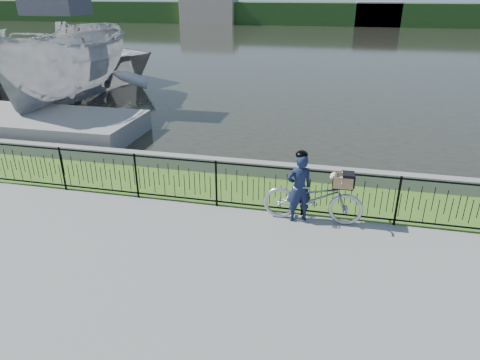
% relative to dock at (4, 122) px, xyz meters
% --- Properties ---
extents(ground, '(120.00, 120.00, 0.00)m').
position_rel_dock_xyz_m(ground, '(10.00, -5.50, -0.35)').
color(ground, gray).
rests_on(ground, ground).
extents(grass_strip, '(60.00, 2.00, 0.01)m').
position_rel_dock_xyz_m(grass_strip, '(10.00, -2.90, -0.35)').
color(grass_strip, '#426C21').
rests_on(grass_strip, ground).
extents(water, '(120.00, 120.00, 0.00)m').
position_rel_dock_xyz_m(water, '(10.00, 27.50, -0.35)').
color(water, black).
rests_on(water, ground).
extents(quay_wall, '(60.00, 0.30, 0.40)m').
position_rel_dock_xyz_m(quay_wall, '(10.00, -1.90, -0.15)').
color(quay_wall, gray).
rests_on(quay_wall, ground).
extents(fence, '(14.00, 0.06, 1.15)m').
position_rel_dock_xyz_m(fence, '(10.00, -3.90, 0.23)').
color(fence, black).
rests_on(fence, ground).
extents(far_treeline, '(120.00, 6.00, 3.00)m').
position_rel_dock_xyz_m(far_treeline, '(10.00, 54.50, 1.15)').
color(far_treeline, '#23441A').
rests_on(far_treeline, ground).
extents(far_building_left, '(8.00, 4.00, 4.00)m').
position_rel_dock_xyz_m(far_building_left, '(-8.00, 52.50, 1.65)').
color(far_building_left, '#A69485').
rests_on(far_building_left, ground).
extents(far_building_right, '(6.00, 3.00, 3.20)m').
position_rel_dock_xyz_m(far_building_right, '(16.00, 53.00, 1.25)').
color(far_building_right, '#A69485').
rests_on(far_building_right, ground).
extents(dock, '(10.00, 3.00, 0.70)m').
position_rel_dock_xyz_m(dock, '(0.00, 0.00, 0.00)').
color(dock, gray).
rests_on(dock, ground).
extents(bicycle_rig, '(2.15, 0.75, 1.22)m').
position_rel_dock_xyz_m(bicycle_rig, '(11.24, -4.10, 0.22)').
color(bicycle_rig, '#A9ADB5').
rests_on(bicycle_rig, ground).
extents(cyclist, '(0.66, 0.56, 1.62)m').
position_rel_dock_xyz_m(cyclist, '(10.92, -4.13, 0.45)').
color(cyclist, '#141C38').
rests_on(cyclist, ground).
extents(boat_near, '(4.42, 9.58, 5.38)m').
position_rel_dock_xyz_m(boat_near, '(0.61, 3.24, 1.57)').
color(boat_near, '#A4A4A4').
rests_on(boat_near, water).
extents(boat_far, '(13.90, 15.17, 2.57)m').
position_rel_dock_xyz_m(boat_far, '(-3.18, 5.20, 0.93)').
color(boat_far, '#A4A4A4').
rests_on(boat_far, water).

